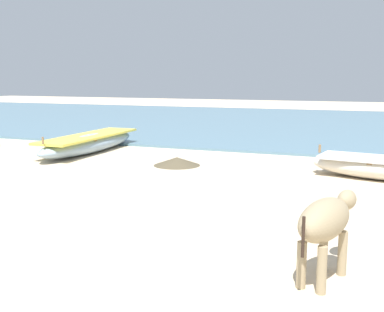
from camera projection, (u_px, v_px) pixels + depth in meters
ground at (166, 199)px, 9.27m from camera, size 80.00×80.00×0.00m
sea_water at (297, 123)px, 24.02m from camera, size 60.00×20.00×0.08m
fishing_boat_0 at (383, 168)px, 10.98m from camera, size 3.40×1.56×0.71m
fishing_boat_3 at (89, 143)px, 14.96m from camera, size 1.24×4.99×0.76m
cow_adult_dun at (326, 222)px, 5.45m from camera, size 0.72×1.49×0.98m
debris_pile_0 at (177, 161)px, 12.75m from camera, size 1.67×1.67×0.22m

